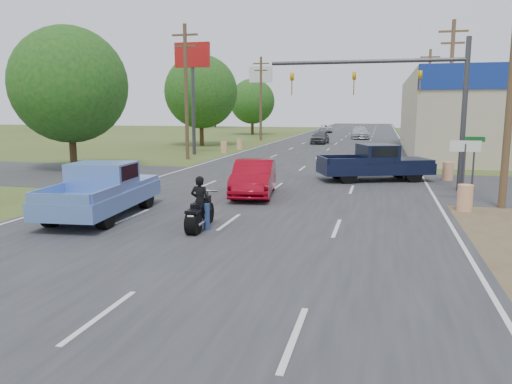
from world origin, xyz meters
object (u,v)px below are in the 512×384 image
(navy_pickup, at_px, (377,162))
(distant_car_silver, at_px, (360,133))
(blue_pickup, at_px, (104,189))
(distant_car_white, at_px, (325,129))
(rider, at_px, (200,205))
(distant_car_grey, at_px, (320,137))
(motorcycle, at_px, (200,214))
(red_convertible, at_px, (254,178))

(navy_pickup, relative_size, distant_car_silver, 1.15)
(blue_pickup, relative_size, navy_pickup, 0.95)
(distant_car_silver, height_order, distant_car_white, distant_car_silver)
(rider, height_order, distant_car_white, rider)
(distant_car_grey, bearing_deg, motorcycle, -85.76)
(distant_car_silver, bearing_deg, red_convertible, -99.19)
(motorcycle, distance_m, distant_car_white, 68.37)
(red_convertible, relative_size, navy_pickup, 0.76)
(blue_pickup, distance_m, distant_car_grey, 40.01)
(navy_pickup, distance_m, distant_car_silver, 38.96)
(blue_pickup, height_order, distant_car_grey, blue_pickup)
(motorcycle, bearing_deg, rider, 90.00)
(blue_pickup, bearing_deg, distant_car_grey, 80.83)
(rider, relative_size, navy_pickup, 0.26)
(distant_car_silver, xyz_separation_m, distant_car_white, (-6.29, 16.59, -0.14))
(red_convertible, relative_size, motorcycle, 2.08)
(red_convertible, height_order, distant_car_silver, distant_car_silver)
(distant_car_grey, distance_m, distant_car_white, 27.25)
(red_convertible, distance_m, rider, 6.55)
(distant_car_grey, height_order, distant_car_white, distant_car_grey)
(red_convertible, height_order, motorcycle, red_convertible)
(motorcycle, relative_size, navy_pickup, 0.36)
(blue_pickup, xyz_separation_m, navy_pickup, (9.36, 11.60, 0.01))
(navy_pickup, distance_m, distant_car_grey, 29.04)
(red_convertible, height_order, blue_pickup, blue_pickup)
(rider, height_order, navy_pickup, navy_pickup)
(motorcycle, bearing_deg, blue_pickup, 161.60)
(red_convertible, distance_m, motorcycle, 6.62)
(rider, bearing_deg, distant_car_white, -88.70)
(navy_pickup, bearing_deg, distant_car_white, 167.52)
(distant_car_grey, bearing_deg, distant_car_white, 97.61)
(rider, xyz_separation_m, distant_car_silver, (2.73, 51.63, -0.02))
(rider, bearing_deg, distant_car_silver, -94.72)
(navy_pickup, bearing_deg, distant_car_silver, 162.22)
(blue_pickup, height_order, distant_car_white, blue_pickup)
(red_convertible, height_order, distant_car_white, red_convertible)
(red_convertible, xyz_separation_m, navy_pickup, (5.22, 6.21, 0.20))
(motorcycle, xyz_separation_m, distant_car_silver, (2.73, 51.69, 0.27))
(rider, distance_m, navy_pickup, 13.81)
(motorcycle, relative_size, distant_car_grey, 0.55)
(distant_car_white, bearing_deg, red_convertible, 85.67)
(navy_pickup, bearing_deg, red_convertible, -61.60)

